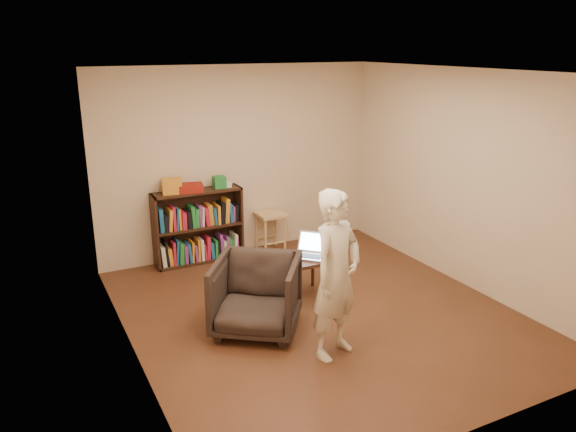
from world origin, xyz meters
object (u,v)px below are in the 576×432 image
person (336,275)px  laptop (310,251)px  bookshelf (198,230)px  armchair (256,295)px  stool (271,220)px  side_table (306,264)px

person → laptop: bearing=49.3°
laptop → bookshelf: bearing=163.5°
armchair → laptop: size_ratio=1.66×
stool → person: size_ratio=0.34×
side_table → laptop: bearing=33.9°
stool → side_table: size_ratio=1.19×
laptop → person: bearing=-64.6°
bookshelf → armchair: bearing=-92.2°
stool → person: person is taller
armchair → laptop: armchair is taller
armchair → person: 0.99m
side_table → laptop: (0.08, 0.05, 0.13)m
bookshelf → stool: bookshelf is taller
laptop → person: 1.42m
armchair → side_table: size_ratio=1.83×
side_table → bookshelf: bearing=115.7°
side_table → stool: bearing=80.2°
stool → side_table: stool is taller
bookshelf → person: bearing=-82.1°
side_table → person: 1.38m
bookshelf → laptop: 1.79m
stool → armchair: size_ratio=0.65×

